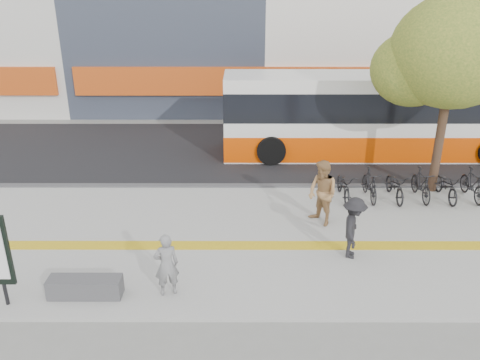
{
  "coord_description": "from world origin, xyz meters",
  "views": [
    {
      "loc": [
        0.81,
        -10.01,
        6.45
      ],
      "look_at": [
        0.79,
        2.0,
        1.54
      ],
      "focal_mm": 35.81,
      "sensor_mm": 36.0,
      "label": 1
    }
  ],
  "objects_px": {
    "bench": "(85,287)",
    "street_tree": "(451,54)",
    "pedestrian_tan": "(322,193)",
    "pedestrian_dark": "(353,228)",
    "seated_woman": "(166,265)",
    "bus": "(376,118)"
  },
  "relations": [
    {
      "from": "bench",
      "to": "street_tree",
      "type": "xyz_separation_m",
      "value": [
        9.78,
        6.02,
        4.21
      ]
    },
    {
      "from": "pedestrian_tan",
      "to": "pedestrian_dark",
      "type": "height_order",
      "value": "pedestrian_tan"
    },
    {
      "from": "pedestrian_tan",
      "to": "pedestrian_dark",
      "type": "relative_size",
      "value": 1.18
    },
    {
      "from": "pedestrian_dark",
      "to": "seated_woman",
      "type": "bearing_deg",
      "value": 124.36
    },
    {
      "from": "pedestrian_tan",
      "to": "street_tree",
      "type": "bearing_deg",
      "value": 88.83
    },
    {
      "from": "street_tree",
      "to": "bus",
      "type": "height_order",
      "value": "street_tree"
    },
    {
      "from": "pedestrian_tan",
      "to": "pedestrian_dark",
      "type": "xyz_separation_m",
      "value": [
        0.49,
        -1.8,
        -0.15
      ]
    },
    {
      "from": "seated_woman",
      "to": "pedestrian_dark",
      "type": "distance_m",
      "value": 4.69
    },
    {
      "from": "bench",
      "to": "pedestrian_tan",
      "type": "bearing_deg",
      "value": 31.42
    },
    {
      "from": "bus",
      "to": "pedestrian_dark",
      "type": "xyz_separation_m",
      "value": [
        -2.57,
        -8.01,
        -0.69
      ]
    },
    {
      "from": "bus",
      "to": "bench",
      "type": "bearing_deg",
      "value": -132.14
    },
    {
      "from": "bench",
      "to": "bus",
      "type": "height_order",
      "value": "bus"
    },
    {
      "from": "bus",
      "to": "pedestrian_tan",
      "type": "height_order",
      "value": "bus"
    },
    {
      "from": "bench",
      "to": "pedestrian_tan",
      "type": "relative_size",
      "value": 0.85
    },
    {
      "from": "street_tree",
      "to": "pedestrian_dark",
      "type": "bearing_deg",
      "value": -129.52
    },
    {
      "from": "bench",
      "to": "pedestrian_tan",
      "type": "height_order",
      "value": "pedestrian_tan"
    },
    {
      "from": "bench",
      "to": "bus",
      "type": "relative_size",
      "value": 0.13
    },
    {
      "from": "bench",
      "to": "seated_woman",
      "type": "distance_m",
      "value": 1.87
    },
    {
      "from": "bus",
      "to": "seated_woman",
      "type": "height_order",
      "value": "bus"
    },
    {
      "from": "bus",
      "to": "seated_woman",
      "type": "distance_m",
      "value": 11.9
    },
    {
      "from": "bus",
      "to": "seated_woman",
      "type": "bearing_deg",
      "value": -125.99
    },
    {
      "from": "seated_woman",
      "to": "street_tree",
      "type": "bearing_deg",
      "value": -159.85
    }
  ]
}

